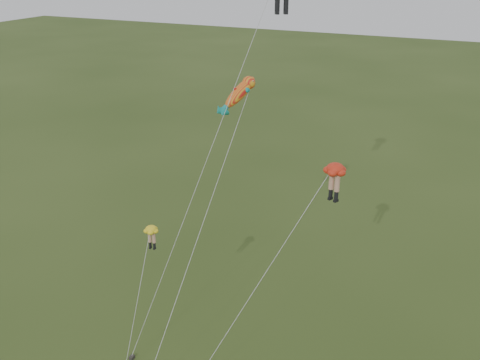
% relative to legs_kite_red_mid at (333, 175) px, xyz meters
% --- Properties ---
extents(legs_kite_red_mid, '(6.79, 10.47, 12.81)m').
position_rel_legs_kite_red_mid_xyz_m(legs_kite_red_mid, '(0.00, 0.00, 0.00)').
color(legs_kite_red_mid, red).
rests_on(legs_kite_red_mid, ground).
extents(legs_kite_yellow, '(1.03, 4.25, 8.92)m').
position_rel_legs_kite_red_mid_xyz_m(legs_kite_yellow, '(-9.86, -5.28, -3.90)').
color(legs_kite_yellow, yellow).
rests_on(legs_kite_yellow, ground).
extents(fish_kite, '(2.37, 13.02, 17.37)m').
position_rel_legs_kite_red_mid_xyz_m(fish_kite, '(-6.68, 1.06, 4.01)').
color(fish_kite, orange).
rests_on(fish_kite, ground).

